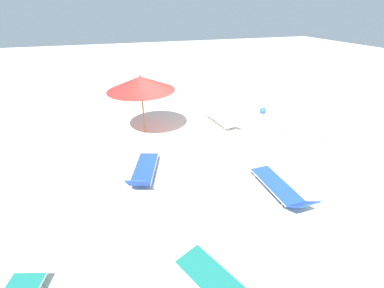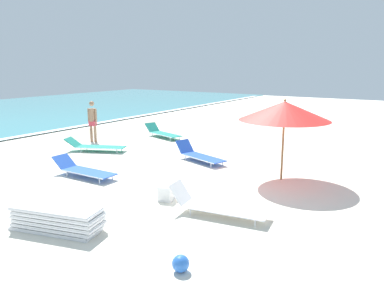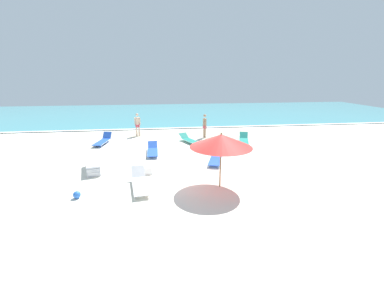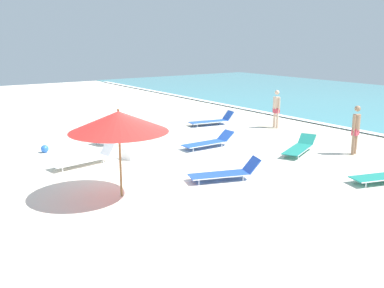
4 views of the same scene
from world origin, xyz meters
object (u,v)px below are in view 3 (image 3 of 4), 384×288
Objects in this scene: beachgoer_shoreline_child at (137,123)px; beach_ball at (77,195)px; sun_lounger_near_water_right at (190,140)px; lounger_stack at (93,166)px; sun_lounger_near_water_left at (244,140)px; sun_lounger_mid_beach_solo at (153,150)px; beach_umbrella at (221,141)px; sun_lounger_mid_beach_pair_a at (140,183)px; sun_lounger_beside_umbrella at (216,158)px; sun_lounger_under_umbrella at (103,141)px; cooler_box at (147,170)px; beachgoer_wading_adult at (205,124)px.

beachgoer_shoreline_child is 6.21× the size of beach_ball.
sun_lounger_near_water_right is at bearing 149.79° from beachgoer_shoreline_child.
sun_lounger_near_water_left reaches higher than lounger_stack.
sun_lounger_mid_beach_solo is 6.07m from beach_ball.
beachgoer_shoreline_child is (-7.43, 3.07, 0.79)m from sun_lounger_near_water_left.
beach_umbrella reaches higher than lounger_stack.
sun_lounger_near_water_right is 3.39m from sun_lounger_mid_beach_solo.
sun_lounger_beside_umbrella is at bearing 27.66° from sun_lounger_mid_beach_pair_a.
sun_lounger_near_water_right is at bearing 120.33° from sun_lounger_beside_umbrella.
sun_lounger_near_water_left is 6.48m from sun_lounger_mid_beach_solo.
beachgoer_shoreline_child reaches higher than sun_lounger_under_umbrella.
beach_ball is (-6.19, -3.46, -0.08)m from sun_lounger_beside_umbrella.
lounger_stack is at bearing 81.85° from beachgoer_shoreline_child.
sun_lounger_beside_umbrella is 4.26m from sun_lounger_near_water_right.
beachgoer_shoreline_child reaches higher than sun_lounger_near_water_right.
sun_lounger_under_umbrella is 8.13m from sun_lounger_mid_beach_pair_a.
sun_lounger_beside_umbrella is at bearing -25.15° from sun_lounger_under_umbrella.
lounger_stack is 6.28m from sun_lounger_beside_umbrella.
sun_lounger_under_umbrella reaches higher than cooler_box.
sun_lounger_beside_umbrella is 3.82× the size of cooler_box.
sun_lounger_near_water_right is at bearing 40.42° from sun_lounger_mid_beach_solo.
sun_lounger_beside_umbrella is 4.65m from sun_lounger_near_water_left.
beach_umbrella is 10.25m from sun_lounger_under_umbrella.
sun_lounger_beside_umbrella is (6.84, -4.75, 0.00)m from sun_lounger_under_umbrella.
beach_ball is at bearing -75.84° from sun_lounger_under_umbrella.
beach_umbrella is 6.54m from lounger_stack.
beach_ball is at bearing -149.20° from sun_lounger_near_water_right.
sun_lounger_near_water_right is at bearing 92.75° from beach_umbrella.
sun_lounger_near_water_right is 9.30m from beach_ball.
beach_umbrella is at bearing 161.89° from beachgoer_wading_adult.
sun_lounger_near_water_right is 1.08× the size of sun_lounger_mid_beach_solo.
sun_lounger_under_umbrella is 3.96× the size of cooler_box.
sun_lounger_near_water_left is at bearing -140.55° from beachgoer_wading_adult.
sun_lounger_under_umbrella is at bearing 163.84° from sun_lounger_beside_umbrella.
sun_lounger_near_water_left is 3.94× the size of cooler_box.
sun_lounger_mid_beach_solo is (-6.23, -1.76, -0.00)m from sun_lounger_near_water_left.
sun_lounger_near_water_left is 9.32m from sun_lounger_mid_beach_pair_a.
sun_lounger_under_umbrella reaches higher than sun_lounger_near_water_left.
sun_lounger_near_water_left is 8.15m from cooler_box.
sun_lounger_beside_umbrella is 1.24× the size of beachgoer_wading_adult.
sun_lounger_near_water_left is (9.65, -1.05, -0.00)m from sun_lounger_under_umbrella.
beach_umbrella is 1.13× the size of sun_lounger_mid_beach_pair_a.
beachgoer_wading_adult is (6.64, 6.13, 0.75)m from lounger_stack.
sun_lounger_near_water_right is at bearing 4.06° from sun_lounger_under_umbrella.
sun_lounger_near_water_left is (9.07, 4.21, -0.04)m from lounger_stack.
beachgoer_shoreline_child reaches higher than sun_lounger_mid_beach_solo.
beach_umbrella is 1.45× the size of beachgoer_wading_adult.
lounger_stack is at bearing -137.90° from sun_lounger_near_water_left.
sun_lounger_under_umbrella is 4.43m from sun_lounger_mid_beach_solo.
sun_lounger_beside_umbrella is 1.24× the size of beachgoer_shoreline_child.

